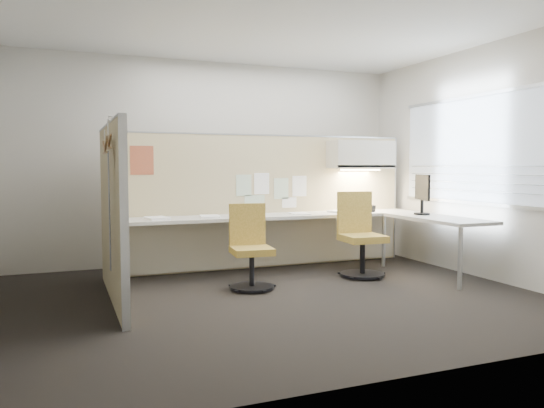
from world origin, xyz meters
name	(u,v)px	position (x,y,z in m)	size (l,w,h in m)	color
floor	(270,298)	(0.00, 0.00, -0.01)	(5.50, 4.50, 0.01)	black
ceiling	(270,19)	(0.00, 0.00, 2.80)	(5.50, 4.50, 0.01)	white
wall_back	(211,163)	(0.00, 2.25, 1.40)	(5.50, 0.02, 2.80)	beige
wall_front	(404,157)	(0.00, -2.25, 1.40)	(5.50, 0.02, 2.80)	beige
wall_right	(483,162)	(2.75, 0.00, 1.40)	(0.02, 4.50, 2.80)	beige
window_pane	(481,149)	(2.73, 0.00, 1.55)	(0.01, 2.80, 1.30)	#9EA8B8
partition_back	(264,202)	(0.55, 1.60, 0.88)	(4.10, 0.06, 1.75)	#C2B386
partition_left	(112,214)	(-1.50, 0.50, 0.88)	(0.06, 2.20, 1.75)	#C2B386
desk	(305,225)	(0.93, 1.13, 0.60)	(4.00, 2.07, 0.73)	beige
overhead_bin	(361,155)	(1.90, 1.39, 1.51)	(0.90, 0.36, 0.38)	beige
task_light_strip	(360,170)	(1.90, 1.39, 1.30)	(0.60, 0.06, 0.02)	#FFEABF
pinned_papers	(271,190)	(0.63, 1.57, 1.03)	(1.01, 0.00, 0.47)	#8CBF8C
poster	(142,160)	(-1.05, 1.57, 1.42)	(0.28, 0.00, 0.35)	#F9521F
chair_left	(250,250)	(-0.05, 0.47, 0.43)	(0.48, 0.49, 0.92)	black
chair_right	(360,237)	(1.43, 0.61, 0.48)	(0.54, 0.54, 1.02)	black
monitor	(422,192)	(2.30, 0.55, 1.02)	(0.20, 0.47, 0.51)	black
phone	(365,208)	(1.88, 1.22, 0.78)	(0.25, 0.23, 0.12)	black
stapler	(346,209)	(1.67, 1.39, 0.76)	(0.14, 0.04, 0.05)	black
tape_dispenser	(348,209)	(1.69, 1.36, 0.76)	(0.10, 0.06, 0.06)	black
coat_hook	(108,158)	(-1.58, -0.12, 1.42)	(0.18, 0.45, 1.35)	silver
paper_stack_0	(157,218)	(-0.94, 1.20, 0.74)	(0.23, 0.30, 0.03)	white
paper_stack_1	(210,216)	(-0.29, 1.26, 0.74)	(0.23, 0.30, 0.02)	white
paper_stack_2	(246,214)	(0.16, 1.22, 0.75)	(0.23, 0.30, 0.05)	white
paper_stack_3	(299,213)	(0.90, 1.24, 0.74)	(0.23, 0.30, 0.01)	white
paper_stack_4	(340,212)	(1.50, 1.24, 0.74)	(0.23, 0.30, 0.03)	white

